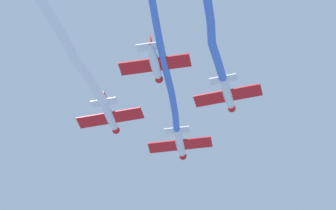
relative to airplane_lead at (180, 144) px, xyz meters
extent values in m
ellipsoid|color=white|center=(-0.02, 0.12, -0.01)|extent=(1.88, 4.95, 0.99)
sphere|color=red|center=(0.41, -2.16, -0.01)|extent=(0.99, 0.99, 0.84)
ellipsoid|color=#1E2D4C|center=(0.09, -0.48, 0.36)|extent=(0.88, 1.31, 0.53)
cube|color=red|center=(0.01, -0.04, -0.14)|extent=(7.24, 2.95, 0.13)
cube|color=white|center=(-0.40, 2.12, 0.08)|extent=(2.88, 1.43, 0.11)
cube|color=red|center=(-0.39, 2.02, 0.59)|extent=(0.34, 1.11, 1.37)
cylinder|color=#4C75DB|center=(-0.87, 3.86, -0.19)|extent=(1.64, 2.93, 1.12)
cylinder|color=#4C75DB|center=(-1.62, 6.72, -0.38)|extent=(1.47, 3.14, 0.92)
cylinder|color=#4C75DB|center=(-2.22, 9.80, -0.33)|extent=(1.43, 3.30, 1.12)
cylinder|color=#4C75DB|center=(-2.76, 12.87, -0.21)|extent=(1.27, 3.09, 0.77)
cylinder|color=#4C75DB|center=(-3.36, 15.92, -0.06)|extent=(1.55, 3.29, 1.16)
cylinder|color=#4C75DB|center=(-4.02, 18.95, 0.22)|extent=(1.55, 3.10, 1.21)
sphere|color=#4C75DB|center=(-0.48, 2.50, -0.07)|extent=(0.70, 0.70, 0.70)
sphere|color=#4C75DB|center=(-1.27, 5.23, -0.32)|extent=(0.70, 0.70, 0.70)
sphere|color=#4C75DB|center=(-1.96, 8.21, -0.44)|extent=(0.70, 0.70, 0.70)
sphere|color=#4C75DB|center=(-2.49, 11.39, -0.22)|extent=(0.70, 0.70, 0.70)
sphere|color=#4C75DB|center=(-3.03, 14.35, -0.19)|extent=(0.70, 0.70, 0.70)
sphere|color=#4C75DB|center=(-3.70, 17.49, 0.07)|extent=(0.70, 0.70, 0.70)
ellipsoid|color=white|center=(5.34, 7.22, -0.41)|extent=(1.54, 4.93, 0.99)
sphere|color=red|center=(5.60, 4.92, -0.41)|extent=(0.93, 0.93, 0.84)
ellipsoid|color=#1E2D4C|center=(5.41, 6.62, -0.04)|extent=(0.80, 1.28, 0.53)
cube|color=red|center=(5.36, 7.06, -0.54)|extent=(7.20, 2.45, 0.13)
cube|color=white|center=(5.11, 9.25, -0.32)|extent=(2.84, 1.23, 0.11)
cube|color=red|center=(5.12, 9.15, 0.19)|extent=(0.26, 1.11, 1.37)
cylinder|color=white|center=(5.05, 11.02, -0.51)|extent=(1.29, 2.81, 1.33)
cylinder|color=white|center=(5.10, 14.10, -0.60)|extent=(1.45, 3.44, 1.39)
cylinder|color=white|center=(5.13, 17.49, -0.52)|extent=(1.30, 3.45, 1.45)
cylinder|color=white|center=(5.13, 20.56, -0.35)|extent=(1.40, 2.80, 1.42)
sphere|color=white|center=(5.07, 9.63, -0.47)|extent=(0.94, 0.94, 0.94)
sphere|color=white|center=(5.03, 12.41, -0.55)|extent=(0.94, 0.94, 0.94)
sphere|color=white|center=(5.18, 15.80, -0.64)|extent=(0.94, 0.94, 0.94)
sphere|color=white|center=(5.09, 19.18, -0.40)|extent=(0.94, 0.94, 0.94)
sphere|color=white|center=(5.17, 21.94, -0.30)|extent=(0.94, 0.94, 0.94)
ellipsoid|color=white|center=(-7.13, 5.48, 0.29)|extent=(1.42, 4.92, 0.99)
sphere|color=red|center=(-6.92, 3.18, 0.29)|extent=(0.91, 0.91, 0.84)
ellipsoid|color=#1E2D4C|center=(-7.07, 4.88, 0.66)|extent=(0.77, 1.27, 0.53)
cube|color=red|center=(-7.11, 5.32, 0.16)|extent=(7.17, 2.27, 0.13)
cube|color=white|center=(-7.31, 7.51, 0.38)|extent=(2.83, 1.17, 0.11)
cube|color=red|center=(-7.30, 7.41, 0.89)|extent=(0.23, 1.11, 1.37)
cylinder|color=#4C75DB|center=(-7.50, 9.28, -0.04)|extent=(1.41, 2.93, 1.62)
cylinder|color=#4C75DB|center=(-7.78, 12.07, -0.49)|extent=(1.37, 2.97, 1.49)
cylinder|color=#4C75DB|center=(-8.27, 14.79, -0.73)|extent=(1.60, 2.81, 1.02)
cylinder|color=#4C75DB|center=(-8.85, 17.29, -0.84)|extent=(1.42, 2.55, 1.07)
sphere|color=#4C75DB|center=(-7.34, 7.90, 0.23)|extent=(0.81, 0.81, 0.81)
sphere|color=#4C75DB|center=(-7.66, 10.65, -0.30)|extent=(0.81, 0.81, 0.81)
sphere|color=#4C75DB|center=(-7.91, 13.49, -0.68)|extent=(0.81, 0.81, 0.81)
sphere|color=#4C75DB|center=(-8.62, 16.09, -0.78)|extent=(0.81, 0.81, 0.81)
sphere|color=#4C75DB|center=(-9.08, 18.48, -0.89)|extent=(0.81, 0.81, 0.81)
ellipsoid|color=white|center=(-1.76, 12.59, -0.21)|extent=(1.80, 4.95, 0.99)
sphere|color=red|center=(-1.37, 10.31, -0.21)|extent=(0.97, 0.97, 0.84)
ellipsoid|color=#1E2D4C|center=(-1.66, 11.99, 0.16)|extent=(0.86, 1.31, 0.53)
cube|color=red|center=(-1.74, 12.42, -0.34)|extent=(7.23, 2.82, 0.13)
cube|color=white|center=(-2.11, 14.59, -0.12)|extent=(2.87, 1.38, 0.11)
cube|color=red|center=(-2.09, 14.50, 0.39)|extent=(0.32, 1.11, 1.37)
camera|label=1|loc=(-19.23, 56.62, -51.62)|focal=76.10mm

